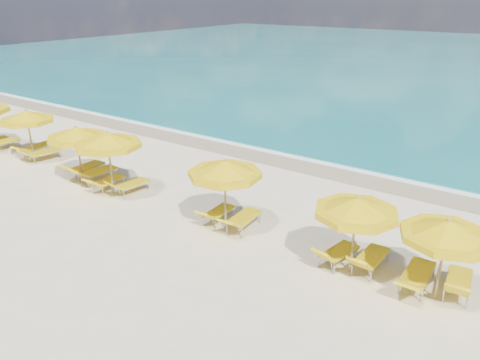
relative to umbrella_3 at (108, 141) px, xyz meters
The scene contains 24 objects.
ground_plane 5.38m from the umbrella_3, ahead, with size 120.00×120.00×0.00m, color beige.
ocean 48.43m from the umbrella_3, 84.17° to the left, with size 120.00×80.00×0.30m, color #126465.
wet_sand_band 9.25m from the umbrella_3, 56.89° to the left, with size 120.00×2.60×0.01m, color tan.
foam_line 9.91m from the umbrella_3, 59.48° to the left, with size 120.00×1.20×0.03m, color white.
whitecap_near 17.30m from the umbrella_3, 93.64° to the left, with size 14.00×0.36×0.05m, color white.
umbrella_1 6.26m from the umbrella_3, behind, with size 2.82×2.82×2.41m.
umbrella_2 2.11m from the umbrella_3, behind, with size 2.92×2.92×2.40m.
umbrella_3 is the anchor object (origin of this frame).
umbrella_4 5.27m from the umbrella_3, ahead, with size 2.97×2.97×2.45m.
umbrella_5 9.73m from the umbrella_3, ahead, with size 2.32×2.32×2.34m.
umbrella_6 12.01m from the umbrella_3, ahead, with size 2.28×2.28×2.29m.
lounger_0_right 9.09m from the umbrella_3, behind, with size 0.74×1.89×0.88m.
lounger_1_left 7.06m from the umbrella_3, behind, with size 0.94×2.15×0.75m.
lounger_1_right 6.14m from the umbrella_3, behind, with size 0.92×1.91×0.73m.
lounger_2_left 3.20m from the umbrella_3, 165.87° to the left, with size 0.73×2.01×0.87m.
lounger_2_right 2.59m from the umbrella_3, 160.30° to the left, with size 0.83×2.04×0.83m.
lounger_3_left 2.04m from the umbrella_3, 160.84° to the left, with size 0.75×1.81×0.79m.
lounger_3_right 2.09m from the umbrella_3, 46.68° to the left, with size 0.81×1.80×0.75m.
lounger_4_left 5.19m from the umbrella_3, ahead, with size 0.62×1.70×0.75m.
lounger_4_right 6.12m from the umbrella_3, ahead, with size 0.76×1.93×0.79m.
lounger_5_left 9.46m from the umbrella_3, ahead, with size 0.87×1.76×0.82m.
lounger_5_right 10.34m from the umbrella_3, ahead, with size 0.69×1.86×0.87m.
lounger_6_left 11.63m from the umbrella_3, ahead, with size 0.71×2.04×0.75m.
lounger_6_right 12.61m from the umbrella_3, ahead, with size 0.80×1.83×0.86m.
Camera 1 is at (8.79, -10.94, 7.36)m, focal length 35.00 mm.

